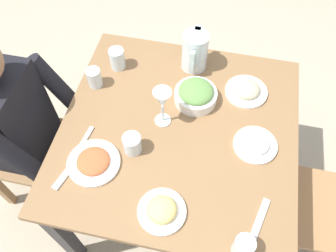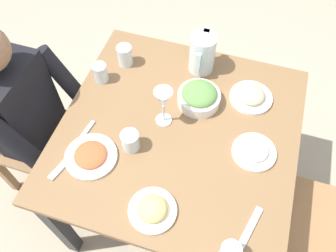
# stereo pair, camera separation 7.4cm
# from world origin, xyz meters

# --- Properties ---
(ground_plane) EXTENTS (8.00, 8.00, 0.00)m
(ground_plane) POSITION_xyz_m (0.00, 0.00, 0.00)
(ground_plane) COLOR tan
(dining_table) EXTENTS (1.00, 1.00, 0.75)m
(dining_table) POSITION_xyz_m (0.00, 0.00, 0.64)
(dining_table) COLOR olive
(dining_table) RESTS_ON ground_plane
(chair_near) EXTENTS (0.40, 0.40, 0.85)m
(chair_near) POSITION_xyz_m (0.07, -0.86, 0.48)
(chair_near) COLOR #997047
(chair_near) RESTS_ON ground_plane
(diner_near) EXTENTS (0.48, 0.53, 1.15)m
(diner_near) POSITION_xyz_m (0.07, -0.66, 0.62)
(diner_near) COLOR black
(diner_near) RESTS_ON ground_plane
(water_pitcher) EXTENTS (0.16, 0.12, 0.19)m
(water_pitcher) POSITION_xyz_m (-0.37, -0.00, 0.84)
(water_pitcher) COLOR silver
(water_pitcher) RESTS_ON dining_table
(salad_bowl) EXTENTS (0.19, 0.19, 0.09)m
(salad_bowl) POSITION_xyz_m (-0.17, 0.04, 0.79)
(salad_bowl) COLOR white
(salad_bowl) RESTS_ON dining_table
(plate_rice_curry) EXTENTS (0.21, 0.21, 0.04)m
(plate_rice_curry) POSITION_xyz_m (0.23, -0.30, 0.76)
(plate_rice_curry) COLOR white
(plate_rice_curry) RESTS_ON dining_table
(plate_fries) EXTENTS (0.18, 0.18, 0.06)m
(plate_fries) POSITION_xyz_m (0.37, 0.01, 0.77)
(plate_fries) COLOR white
(plate_fries) RESTS_ON dining_table
(plate_beans) EXTENTS (0.19, 0.19, 0.05)m
(plate_beans) POSITION_xyz_m (-0.26, 0.26, 0.76)
(plate_beans) COLOR white
(plate_beans) RESTS_ON dining_table
(plate_yoghurt) EXTENTS (0.18, 0.18, 0.05)m
(plate_yoghurt) POSITION_xyz_m (0.01, 0.32, 0.76)
(plate_yoghurt) COLOR white
(plate_yoghurt) RESTS_ON dining_table
(water_glass_far_left) EXTENTS (0.07, 0.07, 0.09)m
(water_glass_far_left) POSITION_xyz_m (0.14, -0.16, 0.79)
(water_glass_far_left) COLOR silver
(water_glass_far_left) RESTS_ON dining_table
(water_glass_center) EXTENTS (0.07, 0.07, 0.09)m
(water_glass_center) POSITION_xyz_m (-0.16, -0.42, 0.79)
(water_glass_center) COLOR silver
(water_glass_center) RESTS_ON dining_table
(water_glass_far_right) EXTENTS (0.07, 0.07, 0.10)m
(water_glass_far_right) POSITION_xyz_m (-0.29, -0.35, 0.80)
(water_glass_far_right) COLOR silver
(water_glass_far_right) RESTS_ON dining_table
(wine_glass) EXTENTS (0.08, 0.08, 0.20)m
(wine_glass) POSITION_xyz_m (-0.03, -0.07, 0.89)
(wine_glass) COLOR silver
(wine_glass) RESTS_ON dining_table
(fork_near) EXTENTS (0.17, 0.07, 0.01)m
(fork_near) POSITION_xyz_m (0.32, 0.36, 0.75)
(fork_near) COLOR silver
(fork_near) RESTS_ON dining_table
(knife_near) EXTENTS (0.19, 0.04, 0.01)m
(knife_near) POSITION_xyz_m (0.16, -0.37, 0.75)
(knife_near) COLOR silver
(knife_near) RESTS_ON dining_table
(fork_far) EXTENTS (0.17, 0.07, 0.01)m
(fork_far) POSITION_xyz_m (0.29, -0.38, 0.75)
(fork_far) COLOR silver
(fork_far) RESTS_ON dining_table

